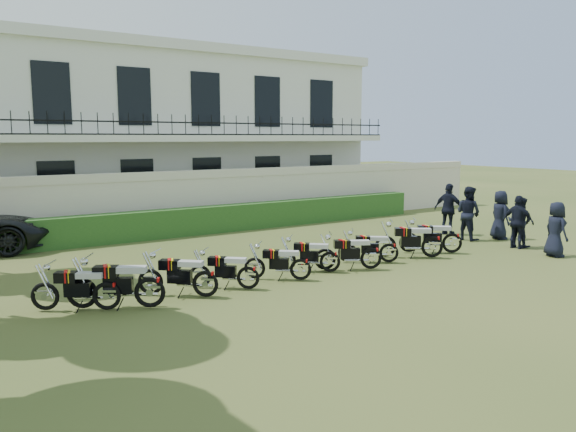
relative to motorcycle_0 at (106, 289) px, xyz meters
name	(u,v)px	position (x,y,z in m)	size (l,w,h in m)	color
ground	(320,272)	(5.67, 0.26, -0.46)	(100.00, 100.00, 0.00)	#3A4C1E
perimeter_wall	(194,200)	(5.67, 8.26, 0.71)	(30.00, 0.35, 2.30)	beige
hedge	(228,218)	(6.67, 7.46, 0.04)	(18.00, 0.60, 1.00)	#1D4819
building	(139,133)	(5.67, 14.22, 3.25)	(20.40, 9.60, 7.40)	silver
motorcycle_0	(106,289)	(0.00, 0.00, 0.00)	(1.60, 1.07, 1.00)	black
motorcycle_1	(150,285)	(0.79, -0.34, 0.05)	(1.79, 1.15, 1.11)	black
motorcycle_2	(205,277)	(2.10, -0.26, 0.01)	(1.45, 1.32, 1.02)	black
motorcycle_3	(248,272)	(3.21, -0.21, -0.04)	(1.32, 1.20, 0.93)	black
motorcycle_4	(301,264)	(4.71, -0.20, -0.04)	(1.34, 1.17, 0.92)	black
motorcycle_5	(330,257)	(5.84, 0.07, -0.03)	(1.35, 1.20, 0.94)	black
motorcycle_6	(371,253)	(6.96, -0.28, 0.00)	(1.64, 0.98, 1.00)	black
motorcycle_7	(389,248)	(7.93, 0.04, -0.03)	(1.43, 1.08, 0.94)	black
motorcycle_8	(432,242)	(9.45, -0.19, 0.04)	(1.65, 1.29, 1.09)	black
motorcycle_9	(452,238)	(10.46, -0.07, 0.02)	(1.55, 1.26, 1.04)	black
officer_0	(556,229)	(12.69, -2.04, 0.36)	(0.81, 0.53, 1.65)	black
officer_1	(519,222)	(13.18, -0.50, 0.35)	(0.79, 0.62, 1.63)	black
officer_2	(518,222)	(12.86, -0.67, 0.39)	(1.00, 0.42, 1.71)	black
officer_3	(500,215)	(13.82, 0.70, 0.39)	(0.83, 0.54, 1.71)	black
officer_4	(468,213)	(12.76, 1.21, 0.47)	(0.91, 0.71, 1.87)	black
officer_5	(449,209)	(13.04, 2.29, 0.48)	(1.10, 0.46, 1.88)	black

